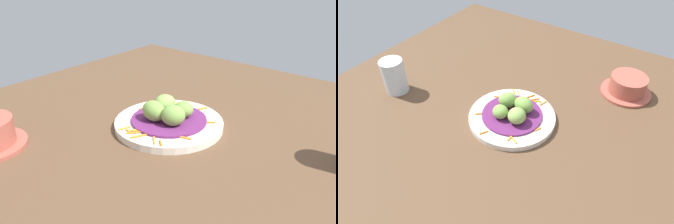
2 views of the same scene
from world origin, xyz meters
TOP-DOWN VIEW (x-y plane):
  - table_surface at (0.00, 0.00)cm, footprint 110.00×110.00cm
  - main_plate at (-3.53, 2.67)cm, footprint 23.48×23.48cm
  - cabbage_bed at (-3.53, 2.67)cm, footprint 16.32×16.32cm
  - carrot_garnish at (-4.06, -0.57)cm, footprint 17.92×21.79cm
  - guac_scoop_left at (-1.59, 5.37)cm, footprint 5.90×5.85cm
  - guac_scoop_center at (-6.24, 4.61)cm, footprint 5.58×5.71cm
  - guac_scoop_right at (-5.48, -0.04)cm, footprint 5.98×4.77cm
  - guac_scoop_back at (-0.83, 0.72)cm, footprint 6.50×6.27cm

SIDE VIEW (x-z plane):
  - table_surface at x=0.00cm, z-range 0.00..2.00cm
  - main_plate at x=-3.53cm, z-range 2.00..3.56cm
  - carrot_garnish at x=-4.06cm, z-range 3.56..3.96cm
  - cabbage_bed at x=-3.53cm, z-range 3.56..4.10cm
  - guac_scoop_left at x=-1.59cm, z-range 4.10..7.64cm
  - guac_scoop_center at x=-6.24cm, z-range 4.10..8.24cm
  - guac_scoop_right at x=-5.48cm, z-range 4.10..8.46cm
  - guac_scoop_back at x=-0.83cm, z-range 4.10..8.55cm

